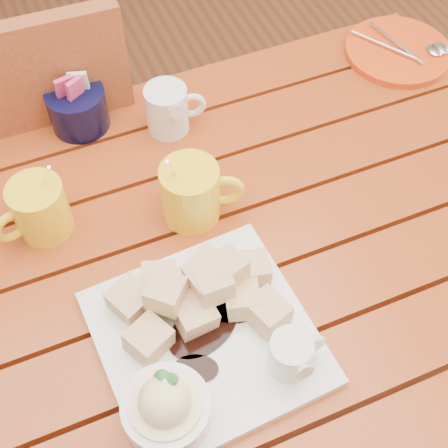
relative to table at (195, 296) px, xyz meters
name	(u,v)px	position (x,y,z in m)	size (l,w,h in m)	color
ground	(205,424)	(0.00, 0.00, -0.64)	(5.00, 5.00, 0.00)	#5A2C19
table	(195,296)	(0.00, 0.00, 0.00)	(1.20, 0.79, 0.75)	maroon
dessert_plate	(200,342)	(-0.04, -0.14, 0.14)	(0.29, 0.29, 0.11)	white
coffee_mug_left	(39,209)	(-0.19, 0.14, 0.16)	(0.12, 0.08, 0.14)	yellow
coffee_mug_right	(192,192)	(0.03, 0.08, 0.16)	(0.12, 0.09, 0.15)	yellow
cream_pitcher	(168,108)	(0.06, 0.27, 0.15)	(0.10, 0.09, 0.09)	white
sugar_caddy	(78,108)	(-0.08, 0.34, 0.15)	(0.10, 0.10, 0.11)	black
orange_saucer	(399,51)	(0.53, 0.28, 0.11)	(0.20, 0.20, 0.02)	#DC4213
chair_far	(27,166)	(-0.20, 0.49, -0.11)	(0.47, 0.47, 0.95)	brown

